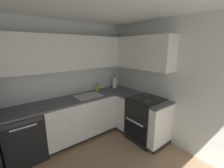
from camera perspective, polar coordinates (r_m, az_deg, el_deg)
name	(u,v)px	position (r m, az deg, el deg)	size (l,w,h in m)	color
wall_back	(51,83)	(3.15, -22.91, 0.34)	(3.65, 0.05, 2.42)	silver
wall_right	(173,85)	(3.00, 22.82, -0.33)	(0.05, 3.21, 2.42)	silver
dishwasher	(24,136)	(3.04, -31.42, -17.03)	(0.60, 0.63, 0.86)	black
lower_cabinets_back	(80,118)	(3.26, -12.51, -12.92)	(1.48, 0.62, 0.86)	silver
countertop_back	(79,98)	(3.08, -12.97, -5.56)	(2.69, 0.60, 0.04)	#4C4C51
lower_cabinets_right	(139,117)	(3.29, 10.56, -12.54)	(0.62, 1.06, 0.86)	silver
countertop_right	(140,97)	(3.12, 10.89, -5.23)	(0.60, 1.06, 0.03)	#4C4C51
oven_range	(146,119)	(3.20, 13.12, -13.10)	(0.68, 0.62, 1.05)	black
upper_cabinets_back	(65,53)	(2.98, -17.97, 11.50)	(2.37, 0.34, 0.66)	silver
upper_cabinets_right	(138,53)	(3.21, 10.14, 12.10)	(0.32, 1.59, 0.66)	silver
sink	(89,98)	(3.15, -9.14, -5.34)	(0.55, 0.40, 0.10)	#B7B7BC
faucet	(84,88)	(3.28, -10.93, -1.59)	(0.07, 0.16, 0.21)	silver
soap_bottle	(97,88)	(3.46, -5.74, -1.39)	(0.06, 0.06, 0.18)	gold
paper_towel_roll	(115,83)	(3.72, 1.01, 0.56)	(0.11, 0.11, 0.32)	white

